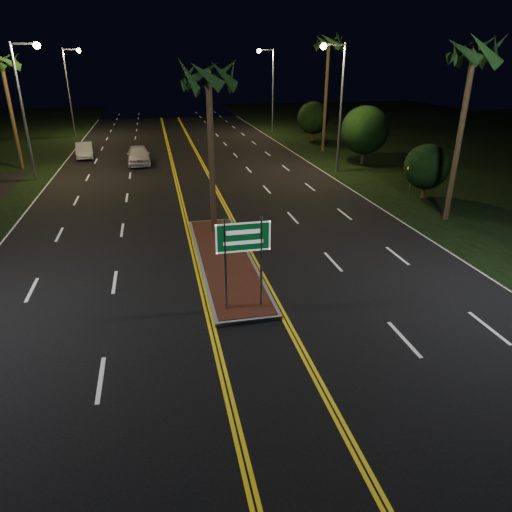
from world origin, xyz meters
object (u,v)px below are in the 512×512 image
object	(u,v)px
median_island	(225,260)
highway_sign	(243,246)
shrub_near	(427,167)
palm_median	(208,76)
palm_right_near	(474,53)
shrub_mid	(365,130)
streetlight_left_far	(71,82)
car_near	(138,153)
streetlight_left_mid	(26,96)
streetlight_right_far	(270,81)
streetlight_right_mid	(337,94)
shrub_far	(313,118)
car_far	(84,149)
palm_left_far	(1,62)
warning_sign	(412,173)
palm_right_far	(329,44)

from	to	relation	value
median_island	highway_sign	size ratio (longest dim) A/B	3.20
shrub_near	palm_median	bearing A→B (deg)	-165.47
palm_right_near	shrub_mid	bearing A→B (deg)	83.88
streetlight_left_far	car_near	bearing A→B (deg)	-67.26
streetlight_left_mid	streetlight_right_far	distance (m)	27.83
highway_sign	streetlight_right_far	bearing A→B (deg)	74.85
shrub_near	car_near	size ratio (longest dim) A/B	0.63
median_island	streetlight_right_mid	world-z (taller)	streetlight_right_mid
streetlight_left_far	car_near	distance (m)	18.05
streetlight_right_mid	shrub_far	bearing A→B (deg)	77.18
palm_median	car_far	xyz separation A→B (m)	(-8.55, 21.30, -6.53)
streetlight_left_mid	streetlight_left_far	xyz separation A→B (m)	(0.00, 20.00, 0.00)
palm_left_far	shrub_far	world-z (taller)	palm_left_far
warning_sign	streetlight_left_mid	bearing A→B (deg)	136.60
palm_right_near	warning_sign	bearing A→B (deg)	88.87
streetlight_right_far	highway_sign	bearing A→B (deg)	-105.15
palm_left_far	shrub_mid	xyz separation A→B (m)	(26.80, -4.00, -5.02)
streetlight_right_far	warning_sign	size ratio (longest dim) A/B	3.63
median_island	palm_right_far	xyz separation A→B (m)	(12.80, 23.00, 9.06)
streetlight_left_mid	palm_right_near	world-z (taller)	palm_right_near
streetlight_right_far	palm_median	distance (m)	33.28
palm_right_far	warning_sign	xyz separation A→B (m)	(-0.22, -16.01, -7.54)
palm_right_far	shrub_near	xyz separation A→B (m)	(0.70, -16.00, -7.20)
streetlight_left_mid	shrub_mid	distance (m)	24.79
streetlight_right_mid	streetlight_right_far	xyz separation A→B (m)	(0.00, 20.00, 0.00)
palm_left_far	shrub_far	size ratio (longest dim) A/B	2.22
streetlight_right_mid	shrub_near	world-z (taller)	streetlight_right_mid
streetlight_left_mid	streetlight_right_far	xyz separation A→B (m)	(21.23, 18.00, 0.00)
streetlight_left_far	palm_right_far	bearing A→B (deg)	-30.88
palm_right_near	warning_sign	size ratio (longest dim) A/B	3.76
streetlight_right_mid	car_near	xyz separation A→B (m)	(-14.50, 5.95, -4.79)
palm_median	warning_sign	xyz separation A→B (m)	(12.58, 3.49, -5.67)
palm_right_near	palm_right_far	xyz separation A→B (m)	(0.30, 20.00, 0.93)
shrub_near	car_far	bearing A→B (deg)	141.08
streetlight_right_far	shrub_far	world-z (taller)	streetlight_right_far
palm_right_near	shrub_far	size ratio (longest dim) A/B	2.35
shrub_far	car_far	size ratio (longest dim) A/B	0.89
median_island	streetlight_left_mid	world-z (taller)	streetlight_left_mid
car_near	car_far	xyz separation A→B (m)	(-4.66, 3.85, -0.13)
highway_sign	streetlight_left_mid	bearing A→B (deg)	116.59
palm_left_far	palm_right_near	xyz separation A→B (m)	(25.30, -18.00, 0.47)
palm_left_far	shrub_mid	distance (m)	27.56
median_island	streetlight_left_mid	xyz separation A→B (m)	(-10.61, 17.00, 5.57)
streetlight_right_far	streetlight_right_mid	bearing A→B (deg)	-90.00
highway_sign	palm_left_far	xyz separation A→B (m)	(-12.80, 25.20, 5.34)
streetlight_right_mid	car_far	distance (m)	22.07
median_island	streetlight_left_far	bearing A→B (deg)	106.00
palm_median	car_near	xyz separation A→B (m)	(-3.89, 17.45, -6.40)
palm_median	palm_right_near	xyz separation A→B (m)	(12.50, -0.50, 0.94)
shrub_near	car_far	distance (m)	28.36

